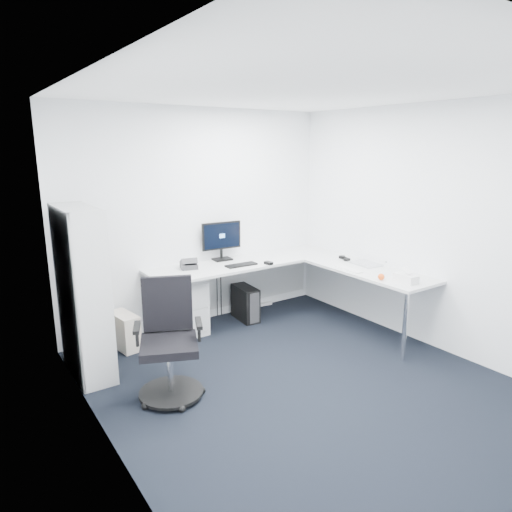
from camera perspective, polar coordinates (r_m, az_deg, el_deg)
ground at (r=4.57m, az=6.14°, el=-15.80°), size 4.20×4.20×0.00m
ceiling at (r=4.01m, az=7.17°, el=20.14°), size 4.20×4.20×0.00m
wall_back at (r=5.80m, az=-7.13°, el=4.70°), size 3.60×0.02×2.70m
wall_left at (r=3.23m, az=-18.34°, el=-3.01°), size 0.02×4.20×2.70m
wall_right at (r=5.42m, az=21.19°, el=3.25°), size 0.02×4.20×2.70m
l_desk at (r=5.72m, az=1.33°, el=-5.14°), size 2.73×1.53×0.80m
drawer_pedestal at (r=5.67m, az=-9.35°, el=-5.90°), size 0.47×0.59×0.73m
bookshelf at (r=4.76m, az=-20.84°, el=-4.29°), size 0.33×0.85×1.69m
task_chair at (r=4.19m, az=-10.84°, el=-10.53°), size 0.80×0.80×1.08m
black_pc_tower at (r=6.03m, az=-1.34°, el=-5.91°), size 0.24×0.47×0.45m
beige_pc_tower at (r=5.42m, az=-16.13°, el=-9.00°), size 0.26×0.45×0.41m
power_strip at (r=6.58m, az=0.59°, el=-6.09°), size 0.35×0.11×0.04m
monitor at (r=5.87m, az=-4.28°, el=1.93°), size 0.55×0.21×0.51m
black_keyboard at (r=5.63m, az=-1.86°, el=-1.12°), size 0.40×0.15×0.02m
mouse at (r=5.69m, az=1.58°, el=-0.88°), size 0.08×0.12×0.03m
desk_phone at (r=5.55m, az=-8.41°, el=-0.89°), size 0.23×0.23×0.13m
laptop at (r=5.82m, az=13.62°, el=0.23°), size 0.40×0.39×0.27m
white_keyboard at (r=5.56m, az=11.52°, el=-1.62°), size 0.14×0.39×0.01m
headphones at (r=6.04m, az=11.00°, el=-0.18°), size 0.19×0.24×0.05m
orange_fruit at (r=5.21m, az=15.38°, el=-2.53°), size 0.07×0.07×0.07m
tissue_box at (r=5.20m, az=18.23°, el=-2.66°), size 0.15×0.26×0.09m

